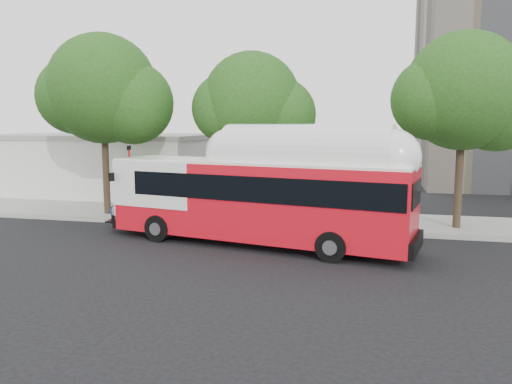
% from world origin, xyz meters
% --- Properties ---
extents(ground, '(120.00, 120.00, 0.00)m').
position_xyz_m(ground, '(0.00, 0.00, 0.00)').
color(ground, black).
rests_on(ground, ground).
extents(sidewalk, '(60.00, 5.00, 0.15)m').
position_xyz_m(sidewalk, '(0.00, 6.50, 0.07)').
color(sidewalk, gray).
rests_on(sidewalk, ground).
extents(curb_strip, '(60.00, 0.30, 0.15)m').
position_xyz_m(curb_strip, '(0.00, 3.90, 0.07)').
color(curb_strip, gray).
rests_on(curb_strip, ground).
extents(red_curb_segment, '(10.00, 0.32, 0.16)m').
position_xyz_m(red_curb_segment, '(-3.00, 3.90, 0.08)').
color(red_curb_segment, '#9C1112').
rests_on(red_curb_segment, ground).
extents(street_tree_left, '(6.67, 5.80, 9.74)m').
position_xyz_m(street_tree_left, '(-8.53, 5.56, 6.60)').
color(street_tree_left, '#2D2116').
rests_on(street_tree_left, ground).
extents(street_tree_mid, '(5.75, 5.00, 8.62)m').
position_xyz_m(street_tree_mid, '(-0.59, 6.06, 5.91)').
color(street_tree_mid, '#2D2116').
rests_on(street_tree_mid, ground).
extents(street_tree_right, '(6.21, 5.40, 9.18)m').
position_xyz_m(street_tree_right, '(9.44, 5.86, 6.26)').
color(street_tree_right, '#2D2116').
rests_on(street_tree_right, ground).
extents(low_commercial_bldg, '(16.20, 10.20, 4.25)m').
position_xyz_m(low_commercial_bldg, '(-14.00, 14.00, 2.15)').
color(low_commercial_bldg, silver).
rests_on(low_commercial_bldg, ground).
extents(transit_bus, '(13.75, 5.24, 4.01)m').
position_xyz_m(transit_bus, '(0.54, 0.91, 1.87)').
color(transit_bus, red).
rests_on(transit_bus, ground).
extents(signal_pole, '(0.11, 0.37, 3.91)m').
position_xyz_m(signal_pole, '(-7.03, 4.39, 2.01)').
color(signal_pole, red).
rests_on(signal_pole, ground).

